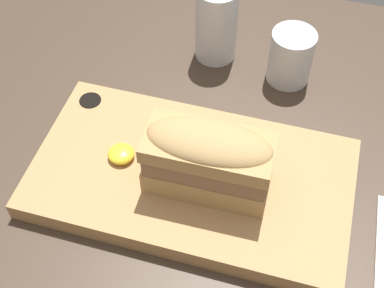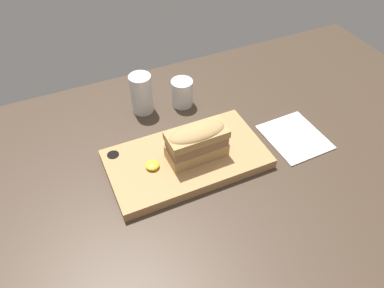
% 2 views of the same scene
% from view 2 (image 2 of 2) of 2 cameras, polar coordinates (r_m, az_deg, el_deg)
% --- Properties ---
extents(dining_table, '(1.60, 0.95, 0.02)m').
position_cam_2_polar(dining_table, '(0.93, 1.99, -4.47)').
color(dining_table, '#423326').
rests_on(dining_table, ground).
extents(serving_board, '(0.39, 0.21, 0.03)m').
position_cam_2_polar(serving_board, '(0.93, -0.88, -2.30)').
color(serving_board, tan).
rests_on(serving_board, dining_table).
extents(sandwich, '(0.15, 0.07, 0.09)m').
position_cam_2_polar(sandwich, '(0.89, 0.74, 0.48)').
color(sandwich, tan).
rests_on(sandwich, serving_board).
extents(mustard_dollop, '(0.03, 0.03, 0.01)m').
position_cam_2_polar(mustard_dollop, '(0.90, -6.06, -3.25)').
color(mustard_dollop, yellow).
rests_on(mustard_dollop, serving_board).
extents(water_glass, '(0.06, 0.06, 0.12)m').
position_cam_2_polar(water_glass, '(1.07, -7.67, 7.27)').
color(water_glass, silver).
rests_on(water_glass, dining_table).
extents(wine_glass, '(0.06, 0.06, 0.08)m').
position_cam_2_polar(wine_glass, '(1.09, -1.52, 7.64)').
color(wine_glass, silver).
rests_on(wine_glass, dining_table).
extents(napkin, '(0.15, 0.17, 0.00)m').
position_cam_2_polar(napkin, '(1.04, 15.37, 1.02)').
color(napkin, white).
rests_on(napkin, dining_table).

